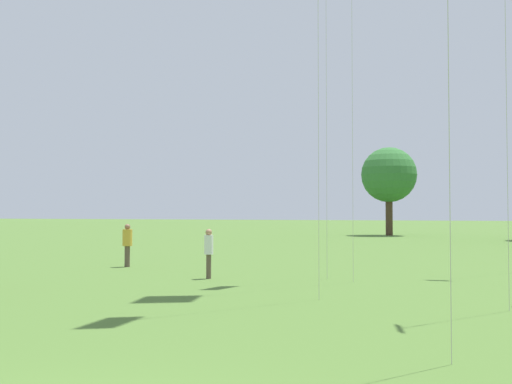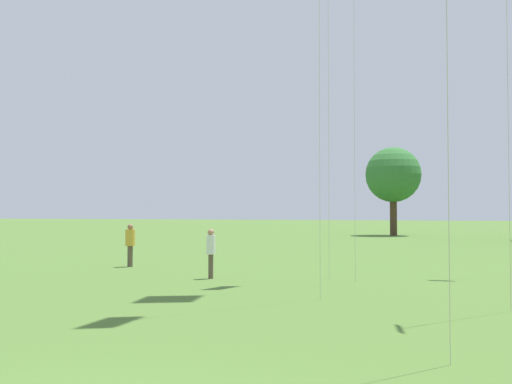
# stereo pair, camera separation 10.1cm
# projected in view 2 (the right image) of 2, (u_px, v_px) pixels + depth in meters

# --- Properties ---
(person_standing_2) EXTENTS (0.47, 0.47, 1.70)m
(person_standing_2) POSITION_uv_depth(u_px,v_px,m) (130.00, 241.00, 23.88)
(person_standing_2) COLOR brown
(person_standing_2) RESTS_ON ground
(person_standing_3) EXTENTS (0.38, 0.38, 1.63)m
(person_standing_3) POSITION_uv_depth(u_px,v_px,m) (211.00, 249.00, 19.66)
(person_standing_3) COLOR brown
(person_standing_3) RESTS_ON ground
(distant_tree_3) EXTENTS (5.11, 5.11, 8.18)m
(distant_tree_3) POSITION_uv_depth(u_px,v_px,m) (393.00, 175.00, 55.36)
(distant_tree_3) COLOR #473323
(distant_tree_3) RESTS_ON ground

